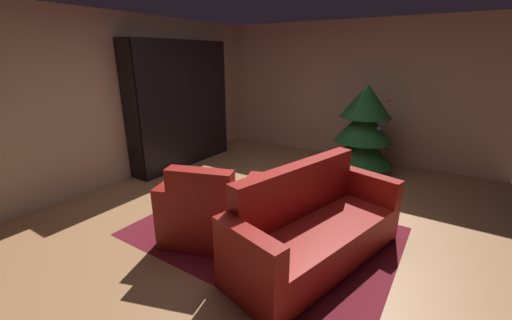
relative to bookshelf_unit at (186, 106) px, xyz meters
The scene contains 11 objects.
ground_plane 2.91m from the bookshelf_unit, 27.55° to the right, with size 7.74×7.74×0.00m, color #AF7A4D.
wall_back 3.13m from the bookshelf_unit, 39.85° to the left, with size 5.41×0.06×2.57m, color tan.
wall_left 1.30m from the bookshelf_unit, 102.38° to the right, with size 0.06×6.57×2.57m, color tan.
area_rug 3.09m from the bookshelf_unit, 28.94° to the right, with size 2.87×2.03×0.01m, color maroon.
bookshelf_unit is the anchor object (origin of this frame).
armchair_red 2.91m from the bookshelf_unit, 40.56° to the right, with size 1.19×1.06×0.91m.
couch_red 3.64m from the bookshelf_unit, 25.83° to the right, with size 1.20×2.07×0.94m.
coffee_table 2.88m from the bookshelf_unit, 28.84° to the right, with size 0.66×0.66×0.43m.
book_stack_on_table 2.86m from the bookshelf_unit, 27.50° to the right, with size 0.24×0.16×0.09m.
bottle_on_table 2.92m from the bookshelf_unit, 32.30° to the right, with size 0.07×0.07×0.25m.
decorated_tree 3.15m from the bookshelf_unit, 21.18° to the left, with size 1.04×1.04×1.51m.
Camera 1 is at (1.81, -2.89, 1.96)m, focal length 22.14 mm.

